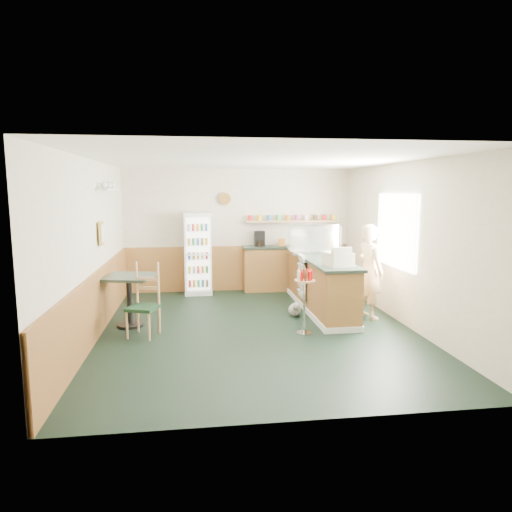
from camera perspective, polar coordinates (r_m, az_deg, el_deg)
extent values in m
plane|color=black|center=(7.50, 0.03, -9.13)|extent=(6.00, 6.00, 0.00)
cube|color=beige|center=(10.18, -2.23, 3.24)|extent=(5.00, 0.02, 2.70)
cube|color=beige|center=(7.31, -19.86, 0.76)|extent=(0.02, 6.00, 2.70)
cube|color=beige|center=(7.94, 18.29, 1.40)|extent=(0.02, 6.00, 2.70)
cube|color=white|center=(7.17, 0.03, 12.01)|extent=(5.00, 6.00, 0.02)
cube|color=#AA7837|center=(10.25, -2.19, -1.51)|extent=(4.98, 0.05, 1.00)
cube|color=#AA7837|center=(7.46, -19.24, -5.72)|extent=(0.05, 5.98, 1.00)
cube|color=white|center=(8.17, 17.12, 3.04)|extent=(0.06, 1.45, 1.25)
cube|color=gold|center=(7.77, -18.73, 2.72)|extent=(0.03, 0.32, 0.38)
cube|color=white|center=(8.22, -17.95, 7.93)|extent=(0.18, 1.20, 0.03)
cylinder|color=#8C5F23|center=(10.05, -3.94, 7.16)|extent=(0.26, 0.04, 0.26)
cube|color=#AA7837|center=(8.67, 7.97, -3.58)|extent=(0.60, 2.95, 0.95)
cube|color=white|center=(8.76, 7.91, -6.30)|extent=(0.64, 2.97, 0.10)
cube|color=#28372E|center=(8.58, 8.03, -0.24)|extent=(0.68, 3.01, 0.05)
cube|color=#AA7837|center=(10.28, 4.58, -1.66)|extent=(2.20, 0.38, 0.95)
cube|color=#28372E|center=(10.20, 4.62, 1.17)|extent=(2.24, 0.42, 0.05)
cube|color=tan|center=(10.22, 4.56, 4.36)|extent=(2.10, 0.22, 0.04)
cube|color=black|center=(10.05, 0.44, 2.20)|extent=(0.22, 0.18, 0.34)
cylinder|color=#B2664C|center=(10.06, -0.75, 4.78)|extent=(0.10, 0.10, 0.12)
cylinder|color=#B2664C|center=(10.09, 0.44, 4.79)|extent=(0.10, 0.10, 0.12)
cylinder|color=#B2664C|center=(10.12, 1.63, 4.80)|extent=(0.10, 0.10, 0.12)
cylinder|color=#B2664C|center=(10.16, 2.81, 4.81)|extent=(0.10, 0.10, 0.12)
cylinder|color=#B2664C|center=(10.20, 3.98, 4.81)|extent=(0.10, 0.10, 0.12)
cylinder|color=#B2664C|center=(10.24, 5.14, 4.81)|extent=(0.10, 0.10, 0.12)
cylinder|color=#B2664C|center=(10.29, 6.29, 4.81)|extent=(0.10, 0.10, 0.12)
cylinder|color=#B2664C|center=(10.34, 7.43, 4.81)|extent=(0.10, 0.10, 0.12)
cylinder|color=#B2664C|center=(10.40, 8.56, 4.81)|extent=(0.10, 0.10, 0.12)
cylinder|color=#B2664C|center=(10.46, 9.67, 4.80)|extent=(0.10, 0.10, 0.12)
cube|color=white|center=(9.96, -7.28, 0.35)|extent=(0.58, 0.41, 1.76)
cube|color=white|center=(9.73, -7.27, 0.22)|extent=(0.49, 0.02, 1.55)
cube|color=silver|center=(9.67, -7.26, 0.16)|extent=(0.52, 0.02, 1.61)
cube|color=silver|center=(9.00, 7.26, 0.55)|extent=(0.97, 0.51, 0.07)
cube|color=silver|center=(8.97, 7.29, 2.30)|extent=(0.95, 0.49, 0.49)
cube|color=beige|center=(7.56, 10.21, -0.38)|extent=(0.47, 0.48, 0.23)
imported|color=tan|center=(8.19, 14.01, -1.91)|extent=(0.56, 0.65, 1.66)
cylinder|color=silver|center=(7.33, 6.01, -9.52)|extent=(0.25, 0.25, 0.02)
cylinder|color=silver|center=(7.21, 6.06, -6.35)|extent=(0.04, 0.04, 0.84)
cylinder|color=tan|center=(7.12, 6.11, -3.08)|extent=(0.32, 0.32, 0.02)
cylinder|color=red|center=(7.15, 6.82, -2.37)|extent=(0.04, 0.04, 0.14)
cylinder|color=red|center=(7.19, 6.48, -2.30)|extent=(0.04, 0.04, 0.14)
cylinder|color=red|center=(7.20, 6.00, -2.28)|extent=(0.04, 0.04, 0.14)
cylinder|color=red|center=(7.17, 5.57, -2.31)|extent=(0.04, 0.04, 0.14)
cylinder|color=red|center=(7.12, 5.34, -2.39)|extent=(0.04, 0.04, 0.14)
cylinder|color=red|center=(7.06, 5.40, -2.48)|extent=(0.04, 0.04, 0.14)
cylinder|color=red|center=(7.02, 5.75, -2.55)|extent=(0.04, 0.04, 0.14)
cylinder|color=red|center=(7.01, 6.24, -2.58)|extent=(0.04, 0.04, 0.14)
cylinder|color=red|center=(7.03, 6.68, -2.54)|extent=(0.04, 0.04, 0.14)
cylinder|color=red|center=(7.09, 6.90, -2.46)|extent=(0.04, 0.04, 0.14)
cube|color=black|center=(8.59, 5.82, -5.19)|extent=(0.05, 0.41, 0.03)
cube|color=silver|center=(8.57, 5.70, -4.74)|extent=(0.09, 0.37, 0.14)
cube|color=black|center=(8.55, 5.84, -4.09)|extent=(0.05, 0.41, 0.03)
cube|color=silver|center=(8.53, 5.71, -3.63)|extent=(0.09, 0.37, 0.14)
cube|color=black|center=(8.52, 5.86, -2.98)|extent=(0.05, 0.41, 0.03)
cube|color=silver|center=(8.50, 5.73, -2.53)|extent=(0.09, 0.37, 0.14)
cube|color=black|center=(8.49, 5.87, -1.87)|extent=(0.05, 0.41, 0.03)
cube|color=silver|center=(8.47, 5.75, -1.41)|extent=(0.09, 0.37, 0.14)
cube|color=black|center=(8.46, 5.89, -0.75)|extent=(0.05, 0.41, 0.03)
cube|color=silver|center=(8.44, 5.76, -0.28)|extent=(0.09, 0.37, 0.14)
cylinder|color=black|center=(7.94, -15.41, -8.27)|extent=(0.44, 0.44, 0.04)
cylinder|color=black|center=(7.84, -15.52, -5.47)|extent=(0.09, 0.09, 0.78)
cube|color=#28372E|center=(7.75, -15.64, -2.53)|extent=(0.93, 0.93, 0.04)
cube|color=black|center=(7.24, -13.96, -6.31)|extent=(0.54, 0.54, 0.05)
cylinder|color=tan|center=(7.15, -15.50, -8.47)|extent=(0.04, 0.04, 0.44)
cylinder|color=tan|center=(7.11, -12.59, -8.47)|extent=(0.04, 0.04, 0.44)
cylinder|color=tan|center=(7.49, -15.13, -7.68)|extent=(0.04, 0.04, 0.44)
cylinder|color=tan|center=(7.45, -12.35, -7.67)|extent=(0.04, 0.04, 0.44)
cube|color=tan|center=(7.34, -13.89, -3.36)|extent=(0.37, 0.17, 0.68)
sphere|color=gray|center=(8.25, 4.85, -6.71)|extent=(0.23, 0.23, 0.23)
sphere|color=gray|center=(8.12, 5.03, -6.28)|extent=(0.13, 0.13, 0.13)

